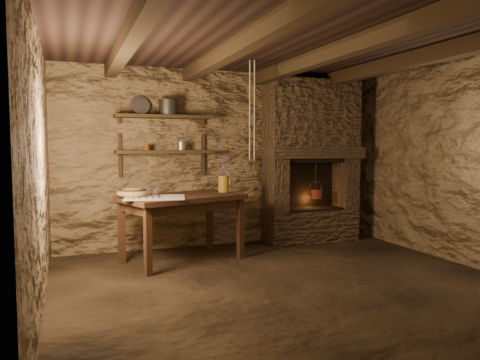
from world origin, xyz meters
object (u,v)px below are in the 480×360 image
object	(u,v)px
wooden_bowl	(132,193)
red_pot	(316,193)
work_table	(182,226)
iron_stockpot	(168,108)
stoneware_jug	(224,176)

from	to	relation	value
wooden_bowl	red_pot	xyz separation A→B (m)	(2.65, 0.47, -0.14)
red_pot	wooden_bowl	bearing A→B (deg)	-169.87
work_table	iron_stockpot	world-z (taller)	iron_stockpot
stoneware_jug	iron_stockpot	distance (m)	1.14
stoneware_jug	wooden_bowl	bearing A→B (deg)	164.37
iron_stockpot	red_pot	world-z (taller)	iron_stockpot
iron_stockpot	stoneware_jug	bearing A→B (deg)	-33.66
work_table	iron_stockpot	xyz separation A→B (m)	(-0.03, 0.59, 1.43)
work_table	wooden_bowl	distance (m)	0.71
work_table	red_pot	size ratio (longest dim) A/B	2.90
work_table	wooden_bowl	bearing A→B (deg)	162.28
work_table	stoneware_jug	xyz separation A→B (m)	(0.58, 0.18, 0.57)
work_table	wooden_bowl	xyz separation A→B (m)	(-0.58, -0.00, 0.41)
work_table	red_pot	world-z (taller)	red_pot
iron_stockpot	work_table	bearing A→B (deg)	-86.80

